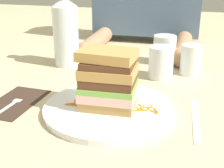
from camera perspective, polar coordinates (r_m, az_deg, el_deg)
ground_plane at (r=0.70m, az=-1.88°, el=-4.88°), size 3.00×3.00×0.00m
main_plate at (r=0.70m, az=-0.60°, el=-4.48°), size 0.29×0.29×0.01m
sandwich at (r=0.67m, az=-0.65°, el=0.86°), size 0.12×0.10×0.13m
carrot_shred_0 at (r=0.71m, az=-7.46°, el=-3.56°), size 0.03×0.02×0.00m
carrot_shred_1 at (r=0.71m, az=-6.51°, el=-3.53°), size 0.02×0.01×0.00m
carrot_shred_2 at (r=0.73m, az=-5.80°, el=-2.79°), size 0.01×0.02×0.00m
carrot_shred_3 at (r=0.70m, az=-6.97°, el=-3.85°), size 0.03×0.00×0.00m
carrot_shred_4 at (r=0.73m, az=-6.54°, el=-2.76°), size 0.00×0.02×0.00m
carrot_shred_5 at (r=0.69m, az=6.98°, el=-4.15°), size 0.01×0.03×0.00m
carrot_shred_6 at (r=0.69m, az=6.31°, el=-4.25°), size 0.03×0.01×0.00m
carrot_shred_7 at (r=0.68m, az=8.03°, el=-4.78°), size 0.01×0.02×0.00m
carrot_shred_8 at (r=0.68m, az=5.25°, el=-4.52°), size 0.02×0.01×0.00m
carrot_shred_9 at (r=0.69m, az=5.33°, el=-4.27°), size 0.01×0.03×0.00m
carrot_shred_10 at (r=0.67m, az=7.67°, el=-5.07°), size 0.02×0.02×0.00m
carrot_shred_11 at (r=0.67m, az=5.27°, el=-4.85°), size 0.03×0.01×0.00m
carrot_shred_12 at (r=0.69m, az=5.20°, el=-3.94°), size 0.01×0.02×0.00m
napkin_dark at (r=0.78m, az=-17.28°, el=-3.14°), size 0.11×0.18×0.00m
fork at (r=0.76m, az=-18.28°, el=-3.59°), size 0.03×0.17×0.00m
knife at (r=0.68m, az=15.10°, el=-6.43°), size 0.02×0.20×0.00m
juice_glass at (r=0.89m, az=8.93°, el=3.59°), size 0.07×0.07×0.09m
water_bottle at (r=0.99m, az=-8.48°, el=9.61°), size 0.08×0.08×0.25m
empty_tumbler_0 at (r=0.94m, az=14.24°, el=4.33°), size 0.06×0.06×0.09m
empty_tumbler_1 at (r=1.02m, az=9.57°, el=6.22°), size 0.07×0.07×0.09m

